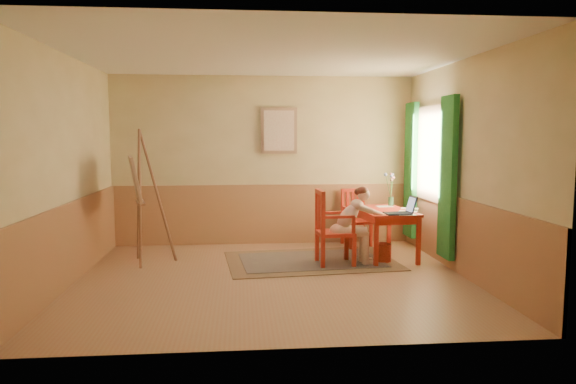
{
  "coord_description": "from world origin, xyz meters",
  "views": [
    {
      "loc": [
        -0.39,
        -6.57,
        1.8
      ],
      "look_at": [
        0.25,
        0.55,
        1.05
      ],
      "focal_mm": 32.91,
      "sensor_mm": 36.0,
      "label": 1
    }
  ],
  "objects": [
    {
      "name": "chair_left",
      "position": [
        0.87,
        0.63,
        0.53
      ],
      "size": [
        0.51,
        0.49,
        1.07
      ],
      "color": "red",
      "rests_on": "room"
    },
    {
      "name": "rug",
      "position": [
        0.62,
        0.88,
        0.01
      ],
      "size": [
        2.54,
        1.82,
        0.02
      ],
      "color": "#8C7251",
      "rests_on": "room"
    },
    {
      "name": "room",
      "position": [
        0.0,
        0.0,
        1.4
      ],
      "size": [
        5.04,
        4.54,
        2.84
      ],
      "color": "#A47757",
      "rests_on": "ground"
    },
    {
      "name": "window",
      "position": [
        2.42,
        1.1,
        1.35
      ],
      "size": [
        0.12,
        2.01,
        2.2
      ],
      "color": "white",
      "rests_on": "room"
    },
    {
      "name": "wainscot",
      "position": [
        0.0,
        0.8,
        0.5
      ],
      "size": [
        5.0,
        4.5,
        1.0
      ],
      "color": "tan",
      "rests_on": "room"
    },
    {
      "name": "wastebasket",
      "position": [
        1.64,
        0.75,
        0.13
      ],
      "size": [
        0.31,
        0.31,
        0.27
      ],
      "primitive_type": "cylinder",
      "rotation": [
        0.0,
        0.0,
        0.27
      ],
      "color": "#BC3E29",
      "rests_on": "room"
    },
    {
      "name": "vase",
      "position": [
        1.95,
        1.48,
        0.96
      ],
      "size": [
        0.18,
        0.26,
        0.52
      ],
      "color": "#3F724C",
      "rests_on": "table"
    },
    {
      "name": "papers",
      "position": [
        1.98,
        0.96,
        0.72
      ],
      "size": [
        0.6,
        1.06,
        0.0
      ],
      "color": "white",
      "rests_on": "table"
    },
    {
      "name": "wall_portrait",
      "position": [
        0.25,
        2.2,
        1.9
      ],
      "size": [
        0.6,
        0.05,
        0.76
      ],
      "color": "#A27A5B",
      "rests_on": "room"
    },
    {
      "name": "figure",
      "position": [
        1.17,
        0.63,
        0.61
      ],
      "size": [
        0.83,
        0.36,
        1.11
      ],
      "color": "beige",
      "rests_on": "room"
    },
    {
      "name": "laptop",
      "position": [
        1.86,
        0.59,
        0.77
      ],
      "size": [
        0.44,
        0.29,
        0.26
      ],
      "color": "#1E2338",
      "rests_on": "table"
    },
    {
      "name": "easel",
      "position": [
        -1.83,
        0.98,
        1.13
      ],
      "size": [
        0.72,
        0.86,
        1.92
      ],
      "color": "#895B41",
      "rests_on": "room"
    },
    {
      "name": "table",
      "position": [
        1.72,
        1.04,
        0.63
      ],
      "size": [
        0.83,
        1.26,
        0.72
      ],
      "color": "red",
      "rests_on": "room"
    },
    {
      "name": "chair_back",
      "position": [
        1.51,
        1.98,
        0.47
      ],
      "size": [
        0.46,
        0.48,
        0.93
      ],
      "color": "red",
      "rests_on": "room"
    }
  ]
}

